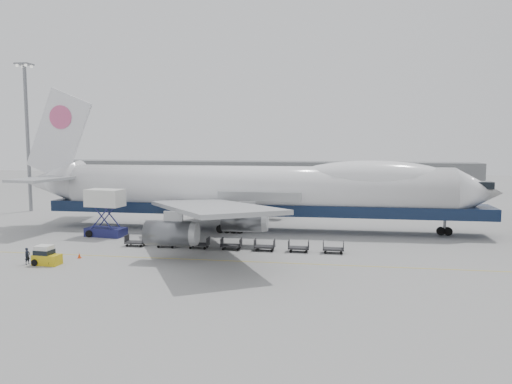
% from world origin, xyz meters
% --- Properties ---
extents(ground, '(260.00, 260.00, 0.00)m').
position_xyz_m(ground, '(0.00, 0.00, 0.00)').
color(ground, gray).
rests_on(ground, ground).
extents(apron_line, '(60.00, 0.15, 0.01)m').
position_xyz_m(apron_line, '(0.00, -6.00, 0.01)').
color(apron_line, gold).
rests_on(apron_line, ground).
extents(hangar, '(110.00, 8.00, 7.00)m').
position_xyz_m(hangar, '(-10.00, 70.00, 3.50)').
color(hangar, slate).
rests_on(hangar, ground).
extents(floodlight_mast, '(2.40, 2.40, 25.43)m').
position_xyz_m(floodlight_mast, '(-42.00, 24.00, 14.27)').
color(floodlight_mast, slate).
rests_on(floodlight_mast, ground).
extents(airliner, '(67.00, 55.30, 19.98)m').
position_xyz_m(airliner, '(0.64, 12.00, 5.62)').
color(airliner, white).
rests_on(airliner, ground).
extents(catering_truck, '(5.30, 3.95, 6.11)m').
position_xyz_m(catering_truck, '(-18.54, 4.52, 3.44)').
color(catering_truck, navy).
rests_on(catering_truck, ground).
extents(baggage_tug, '(2.75, 1.60, 1.94)m').
position_xyz_m(baggage_tug, '(-17.72, -10.42, 0.86)').
color(baggage_tug, gold).
rests_on(baggage_tug, ground).
extents(ground_worker, '(0.54, 0.69, 1.69)m').
position_xyz_m(ground_worker, '(-19.61, -10.62, 0.84)').
color(ground_worker, black).
rests_on(ground_worker, ground).
extents(traffic_cone, '(0.39, 0.39, 0.58)m').
position_xyz_m(traffic_cone, '(-15.83, -7.33, 0.27)').
color(traffic_cone, '#ED410C').
rests_on(traffic_cone, ground).
extents(dolly_0, '(2.30, 1.35, 1.30)m').
position_xyz_m(dolly_0, '(-12.31, -0.67, 0.53)').
color(dolly_0, '#2D2D30').
rests_on(dolly_0, ground).
extents(dolly_1, '(2.30, 1.35, 1.30)m').
position_xyz_m(dolly_1, '(-8.48, -0.67, 0.53)').
color(dolly_1, '#2D2D30').
rests_on(dolly_1, ground).
extents(dolly_2, '(2.30, 1.35, 1.30)m').
position_xyz_m(dolly_2, '(-4.64, -0.67, 0.53)').
color(dolly_2, '#2D2D30').
rests_on(dolly_2, ground).
extents(dolly_3, '(2.30, 1.35, 1.30)m').
position_xyz_m(dolly_3, '(-0.81, -0.67, 0.53)').
color(dolly_3, '#2D2D30').
rests_on(dolly_3, ground).
extents(dolly_4, '(2.30, 1.35, 1.30)m').
position_xyz_m(dolly_4, '(3.03, -0.67, 0.53)').
color(dolly_4, '#2D2D30').
rests_on(dolly_4, ground).
extents(dolly_5, '(2.30, 1.35, 1.30)m').
position_xyz_m(dolly_5, '(6.86, -0.67, 0.53)').
color(dolly_5, '#2D2D30').
rests_on(dolly_5, ground).
extents(dolly_6, '(2.30, 1.35, 1.30)m').
position_xyz_m(dolly_6, '(10.70, -0.67, 0.53)').
color(dolly_6, '#2D2D30').
rests_on(dolly_6, ground).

